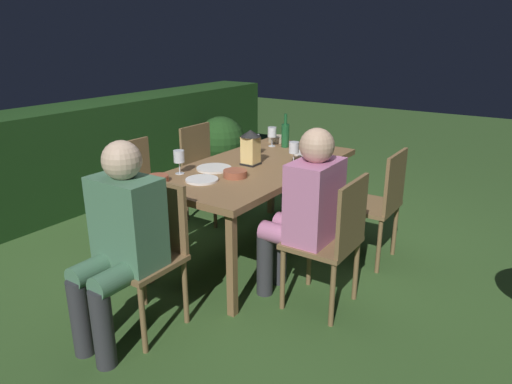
{
  "coord_description": "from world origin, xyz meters",
  "views": [
    {
      "loc": [
        -2.82,
        -1.88,
        1.67
      ],
      "look_at": [
        0.0,
        0.0,
        0.51
      ],
      "focal_mm": 32.71,
      "sensor_mm": 36.0,
      "label": 1
    }
  ],
  "objects": [
    {
      "name": "wine_glass_a",
      "position": [
        0.23,
        0.17,
        0.85
      ],
      "size": [
        0.08,
        0.08,
        0.17
      ],
      "color": "silver",
      "rests_on": "dining_table"
    },
    {
      "name": "ground_plane",
      "position": [
        0.0,
        0.0,
        0.0
      ],
      "size": [
        16.0,
        16.0,
        0.0
      ],
      "primitive_type": "plane",
      "color": "#385B28"
    },
    {
      "name": "plate_c",
      "position": [
        -0.28,
        0.18,
        0.74
      ],
      "size": [
        0.25,
        0.25,
        0.01
      ],
      "primitive_type": "cylinder",
      "color": "white",
      "rests_on": "dining_table"
    },
    {
      "name": "plate_b",
      "position": [
        0.49,
        -0.15,
        0.74
      ],
      "size": [
        0.2,
        0.2,
        0.01
      ],
      "primitive_type": "cylinder",
      "color": "white",
      "rests_on": "dining_table"
    },
    {
      "name": "wine_glass_d",
      "position": [
        -0.5,
        0.31,
        0.85
      ],
      "size": [
        0.08,
        0.08,
        0.17
      ],
      "color": "silver",
      "rests_on": "dining_table"
    },
    {
      "name": "chair_side_right_a",
      "position": [
        -0.4,
        0.83,
        0.49
      ],
      "size": [
        0.42,
        0.4,
        0.87
      ],
      "color": "brown",
      "rests_on": "ground"
    },
    {
      "name": "plate_a",
      "position": [
        -0.54,
        0.07,
        0.74
      ],
      "size": [
        0.22,
        0.22,
        0.01
      ],
      "primitive_type": "cylinder",
      "color": "white",
      "rests_on": "dining_table"
    },
    {
      "name": "dining_table",
      "position": [
        0.0,
        0.0,
        0.68
      ],
      "size": [
        1.76,
        0.87,
        0.73
      ],
      "color": "olive",
      "rests_on": "ground"
    },
    {
      "name": "wine_glass_b",
      "position": [
        0.18,
        -0.22,
        0.85
      ],
      "size": [
        0.08,
        0.08,
        0.17
      ],
      "color": "silver",
      "rests_on": "dining_table"
    },
    {
      "name": "person_in_green",
      "position": [
        -1.32,
        0.0,
        0.64
      ],
      "size": [
        0.48,
        0.38,
        1.15
      ],
      "color": "#4C7A5B",
      "rests_on": "ground"
    },
    {
      "name": "lantern_centerpiece",
      "position": [
        -0.02,
        0.03,
        0.88
      ],
      "size": [
        0.15,
        0.15,
        0.27
      ],
      "color": "black",
      "rests_on": "dining_table"
    },
    {
      "name": "person_in_pink",
      "position": [
        -0.4,
        -0.63,
        0.64
      ],
      "size": [
        0.38,
        0.47,
        1.15
      ],
      "color": "#C675A3",
      "rests_on": "ground"
    },
    {
      "name": "hedge_backdrop",
      "position": [
        0.0,
        2.16,
        0.5
      ],
      "size": [
        5.66,
        0.61,
        1.0
      ],
      "primitive_type": "cube",
      "color": "#1E4219",
      "rests_on": "ground"
    },
    {
      "name": "chair_side_left_b",
      "position": [
        0.4,
        -0.83,
        0.49
      ],
      "size": [
        0.42,
        0.4,
        0.87
      ],
      "color": "brown",
      "rests_on": "ground"
    },
    {
      "name": "wine_glass_c",
      "position": [
        0.58,
        0.22,
        0.85
      ],
      "size": [
        0.08,
        0.08,
        0.17
      ],
      "color": "silver",
      "rests_on": "dining_table"
    },
    {
      "name": "green_bottle_on_table",
      "position": [
        0.62,
        0.11,
        0.84
      ],
      "size": [
        0.07,
        0.07,
        0.29
      ],
      "color": "#195128",
      "rests_on": "dining_table"
    },
    {
      "name": "potted_plant_by_hedge",
      "position": [
        1.46,
        1.47,
        0.43
      ],
      "size": [
        0.57,
        0.57,
        0.75
      ],
      "color": "brown",
      "rests_on": "ground"
    },
    {
      "name": "bowl_salad",
      "position": [
        -0.72,
        0.31,
        0.75
      ],
      "size": [
        0.15,
        0.15,
        0.04
      ],
      "color": "#9E5138",
      "rests_on": "dining_table"
    },
    {
      "name": "chair_side_right_b",
      "position": [
        0.4,
        0.83,
        0.49
      ],
      "size": [
        0.42,
        0.4,
        0.87
      ],
      "color": "brown",
      "rests_on": "ground"
    },
    {
      "name": "chair_head_near",
      "position": [
        -1.13,
        0.0,
        0.49
      ],
      "size": [
        0.4,
        0.42,
        0.87
      ],
      "color": "brown",
      "rests_on": "ground"
    },
    {
      "name": "bowl_bread",
      "position": [
        -0.35,
        -0.06,
        0.76
      ],
      "size": [
        0.17,
        0.17,
        0.05
      ],
      "color": "#9E5138",
      "rests_on": "dining_table"
    },
    {
      "name": "bowl_olives",
      "position": [
        0.74,
        0.27,
        0.76
      ],
      "size": [
        0.15,
        0.15,
        0.05
      ],
      "color": "#BCAD8E",
      "rests_on": "dining_table"
    },
    {
      "name": "chair_side_left_a",
      "position": [
        -0.4,
        -0.83,
        0.49
      ],
      "size": [
        0.42,
        0.4,
        0.87
      ],
      "color": "brown",
      "rests_on": "ground"
    }
  ]
}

